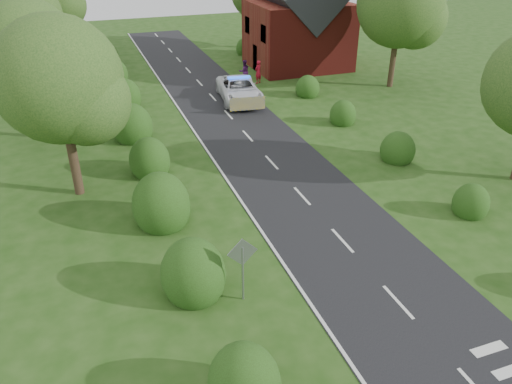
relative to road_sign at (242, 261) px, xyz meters
name	(u,v)px	position (x,y,z in m)	size (l,w,h in m)	color
ground	(398,302)	(5.00, -2.00, -1.65)	(120.00, 120.00, 0.00)	#204811
road	(253,142)	(5.00, 13.00, -1.64)	(6.00, 70.00, 0.02)	black
road_markings	(238,160)	(3.40, 10.93, -1.63)	(4.96, 70.00, 0.01)	white
hedgerow_left	(152,171)	(-1.51, 9.69, -0.91)	(2.75, 50.41, 3.00)	#233D12
hedgerow_right	(385,142)	(11.60, 9.21, -1.10)	(2.10, 45.78, 2.10)	#233D12
tree_left_a	(65,85)	(-4.75, 9.86, 3.69)	(5.74, 5.60, 8.38)	#332316
tree_left_b	(35,54)	(-6.25, 17.86, 3.39)	(5.74, 5.60, 8.07)	#332316
tree_left_c	(12,2)	(-7.70, 27.83, 4.88)	(6.97, 6.80, 10.22)	#332316
tree_right_b	(404,8)	(19.29, 19.84, 4.28)	(6.56, 6.40, 9.40)	#332316
road_sign	(242,261)	(0.00, 0.00, 0.00)	(1.06, 0.08, 2.53)	gray
house	(298,23)	(14.49, 28.00, 2.13)	(8.00, 7.40, 9.17)	maroon
police_van	(239,90)	(6.66, 20.66, -0.84)	(3.42, 6.20, 1.78)	silver
pedestrian_red	(258,72)	(9.45, 24.32, -0.74)	(0.66, 0.44, 1.82)	#B61227
pedestrian_purple	(244,71)	(8.48, 24.91, -0.75)	(0.88, 0.69, 1.81)	#4F195A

